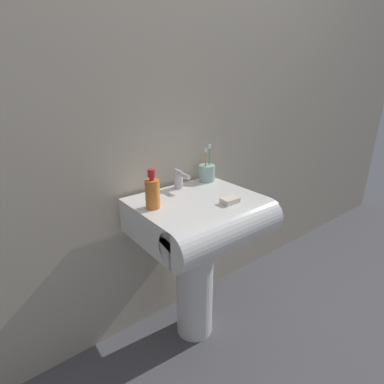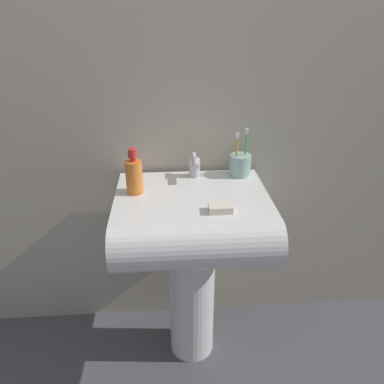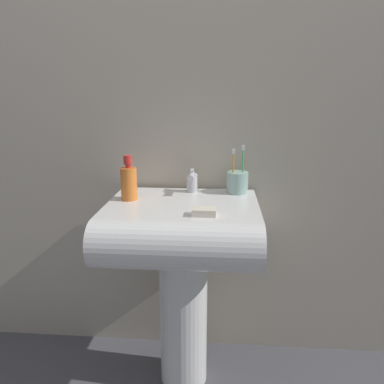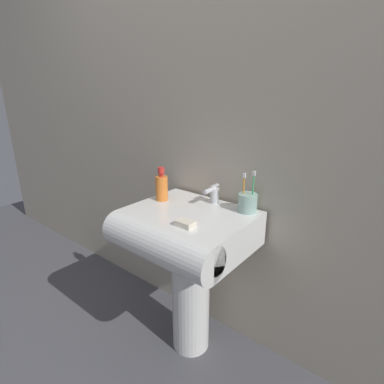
% 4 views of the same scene
% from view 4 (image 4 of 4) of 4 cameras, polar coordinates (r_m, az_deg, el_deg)
% --- Properties ---
extents(ground_plane, '(6.00, 6.00, 0.00)m').
position_cam_4_polar(ground_plane, '(1.80, -0.22, -26.82)').
color(ground_plane, '#4C4C51').
rests_on(ground_plane, ground).
extents(wall_back, '(5.00, 0.05, 2.40)m').
position_cam_4_polar(wall_back, '(1.47, 6.16, 15.35)').
color(wall_back, '#B7AD99').
rests_on(wall_back, ground).
extents(sink_pedestal, '(0.19, 0.19, 0.60)m').
position_cam_4_polar(sink_pedestal, '(1.60, -0.24, -19.19)').
color(sink_pedestal, white).
rests_on(sink_pedestal, ground).
extents(sink_basin, '(0.55, 0.49, 0.16)m').
position_cam_4_polar(sink_basin, '(1.36, -1.81, -7.49)').
color(sink_basin, white).
rests_on(sink_basin, sink_pedestal).
extents(faucet, '(0.04, 0.11, 0.09)m').
position_cam_4_polar(faucet, '(1.44, 4.11, -0.39)').
color(faucet, silver).
rests_on(faucet, sink_basin).
extents(toothbrush_cup, '(0.08, 0.08, 0.19)m').
position_cam_4_polar(toothbrush_cup, '(1.36, 10.57, -1.97)').
color(toothbrush_cup, '#99BFB2').
rests_on(toothbrush_cup, sink_basin).
extents(soap_bottle, '(0.06, 0.06, 0.17)m').
position_cam_4_polar(soap_bottle, '(1.49, -5.80, 0.96)').
color(soap_bottle, orange).
rests_on(soap_bottle, sink_basin).
extents(bar_soap, '(0.08, 0.05, 0.02)m').
position_cam_4_polar(bar_soap, '(1.21, -1.29, -6.01)').
color(bar_soap, silver).
rests_on(bar_soap, sink_basin).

